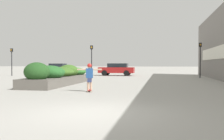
{
  "coord_description": "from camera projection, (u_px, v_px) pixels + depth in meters",
  "views": [
    {
      "loc": [
        2.11,
        -7.25,
        1.49
      ],
      "look_at": [
        -1.19,
        9.77,
        1.08
      ],
      "focal_mm": 40.0,
      "sensor_mm": 36.0,
      "label": 1
    }
  ],
  "objects": [
    {
      "name": "ground_plane",
      "position": [
        89.0,
        113.0,
        7.55
      ],
      "size": [
        300.0,
        300.0,
        0.0
      ],
      "primitive_type": "plane",
      "color": "#A3A099"
    },
    {
      "name": "skateboard",
      "position": [
        90.0,
        90.0,
        13.45
      ],
      "size": [
        0.38,
        0.74,
        0.09
      ],
      "rotation": [
        0.0,
        0.0,
        0.25
      ],
      "color": "maroon",
      "rests_on": "ground_plane"
    },
    {
      "name": "traffic_light_right",
      "position": [
        200.0,
        54.0,
        26.76
      ],
      "size": [
        0.28,
        0.3,
        3.79
      ],
      "color": "black",
      "rests_on": "ground_plane"
    },
    {
      "name": "car_center_left",
      "position": [
        117.0,
        69.0,
        32.32
      ],
      "size": [
        4.57,
        1.91,
        1.58
      ],
      "rotation": [
        0.0,
        0.0,
        1.57
      ],
      "color": "maroon",
      "rests_on": "ground_plane"
    },
    {
      "name": "car_leftmost",
      "position": [
        57.0,
        68.0,
        37.37
      ],
      "size": [
        3.95,
        2.07,
        1.58
      ],
      "rotation": [
        0.0,
        0.0,
        1.57
      ],
      "color": "navy",
      "rests_on": "ground_plane"
    },
    {
      "name": "traffic_light_far_left",
      "position": [
        12.0,
        57.0,
        31.53
      ],
      "size": [
        0.28,
        0.3,
        3.48
      ],
      "color": "black",
      "rests_on": "ground_plane"
    },
    {
      "name": "skateboarder",
      "position": [
        90.0,
        74.0,
        13.43
      ],
      "size": [
        1.32,
        0.41,
        1.43
      ],
      "rotation": [
        0.0,
        0.0,
        0.25
      ],
      "color": "tan",
      "rests_on": "skateboard"
    },
    {
      "name": "traffic_light_left",
      "position": [
        92.0,
        56.0,
        29.1
      ],
      "size": [
        0.28,
        0.3,
        3.68
      ],
      "color": "black",
      "rests_on": "ground_plane"
    },
    {
      "name": "planter_box",
      "position": [
        59.0,
        75.0,
        18.16
      ],
      "size": [
        2.26,
        8.37,
        1.6
      ],
      "color": "#605B54",
      "rests_on": "ground_plane"
    }
  ]
}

